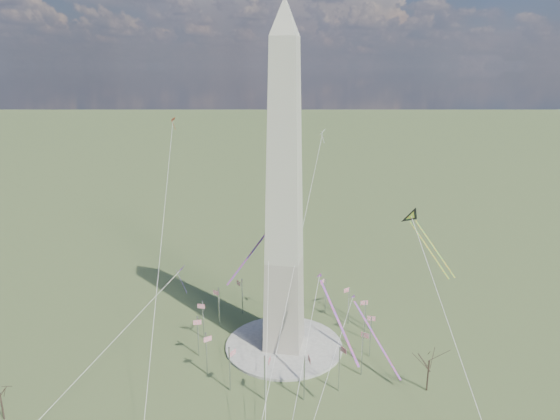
# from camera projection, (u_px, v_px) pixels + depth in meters

# --- Properties ---
(ground) EXTENTS (2000.00, 2000.00, 0.00)m
(ground) POSITION_uv_depth(u_px,v_px,m) (284.00, 347.00, 153.98)
(ground) COLOR #435C2E
(ground) RESTS_ON ground
(plaza) EXTENTS (36.00, 36.00, 0.80)m
(plaza) POSITION_uv_depth(u_px,v_px,m) (284.00, 346.00, 153.87)
(plaza) COLOR beige
(plaza) RESTS_ON ground
(washington_monument) EXTENTS (15.56, 15.56, 100.00)m
(washington_monument) POSITION_uv_depth(u_px,v_px,m) (284.00, 197.00, 140.69)
(washington_monument) COLOR #ACA590
(washington_monument) RESTS_ON plaza
(flagpole_ring) EXTENTS (54.40, 54.40, 13.00)m
(flagpole_ring) POSITION_uv_depth(u_px,v_px,m) (284.00, 326.00, 151.97)
(flagpole_ring) COLOR silver
(flagpole_ring) RESTS_ON ground
(tree_near) EXTENTS (7.73, 7.73, 13.52)m
(tree_near) POSITION_uv_depth(u_px,v_px,m) (430.00, 358.00, 130.70)
(tree_near) COLOR #423128
(tree_near) RESTS_ON ground
(kite_delta_black) EXTENTS (16.15, 18.39, 16.48)m
(kite_delta_black) POSITION_uv_depth(u_px,v_px,m) (414.00, 220.00, 148.41)
(kite_delta_black) COLOR black
(kite_delta_black) RESTS_ON ground
(kite_diamond_purple) EXTENTS (2.29, 3.38, 10.00)m
(kite_diamond_purple) POSITION_uv_depth(u_px,v_px,m) (181.00, 272.00, 158.17)
(kite_diamond_purple) COLOR #4A1B7C
(kite_diamond_purple) RESTS_ON ground
(kite_streamer_left) EXTENTS (13.28, 19.59, 15.42)m
(kite_streamer_left) POSITION_uv_depth(u_px,v_px,m) (332.00, 306.00, 127.22)
(kite_streamer_left) COLOR #FF3628
(kite_streamer_left) RESTS_ON ground
(kite_streamer_mid) EXTENTS (9.96, 17.97, 13.44)m
(kite_streamer_mid) POSITION_uv_depth(u_px,v_px,m) (255.00, 248.00, 149.91)
(kite_streamer_mid) COLOR #FF3628
(kite_streamer_mid) RESTS_ON ground
(kite_streamer_right) EXTENTS (15.74, 18.75, 15.90)m
(kite_streamer_right) POSITION_uv_depth(u_px,v_px,m) (368.00, 324.00, 143.55)
(kite_streamer_right) COLOR #FF3628
(kite_streamer_right) RESTS_ON ground
(kite_small_red) EXTENTS (1.44, 2.10, 4.41)m
(kite_small_red) POSITION_uv_depth(u_px,v_px,m) (173.00, 121.00, 173.45)
(kite_small_red) COLOR #B93515
(kite_small_red) RESTS_ON ground
(kite_small_white) EXTENTS (1.65, 2.41, 5.06)m
(kite_small_white) POSITION_uv_depth(u_px,v_px,m) (323.00, 133.00, 178.44)
(kite_small_white) COLOR white
(kite_small_white) RESTS_ON ground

